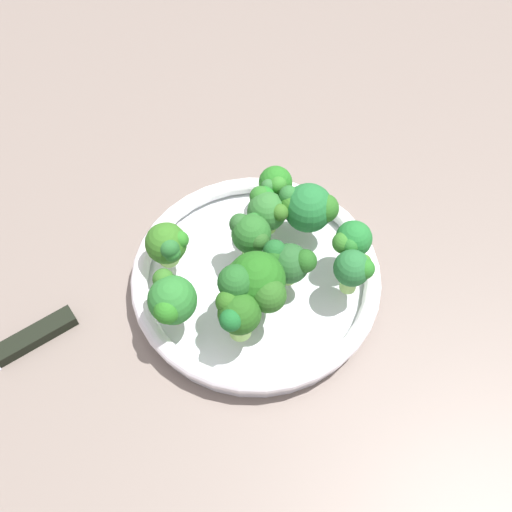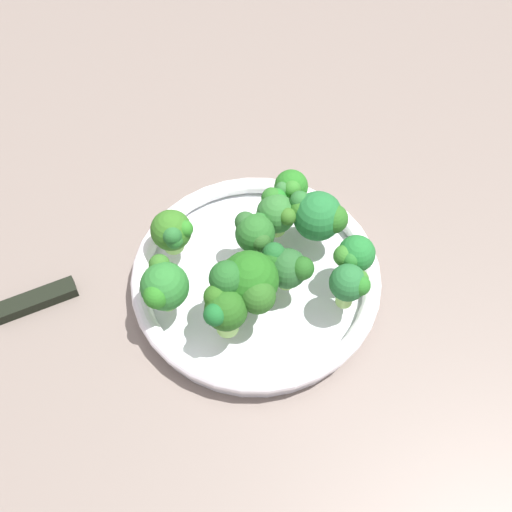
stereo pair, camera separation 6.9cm
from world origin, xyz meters
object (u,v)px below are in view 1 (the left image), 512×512
(broccoli_floret_4, at_px, (354,269))
(broccoli_floret_7, at_px, (266,209))
(broccoli_floret_5, at_px, (352,241))
(broccoli_floret_9, at_px, (275,184))
(broccoli_floret_3, at_px, (171,300))
(bowl, at_px, (256,278))
(broccoli_floret_0, at_px, (251,234))
(broccoli_floret_6, at_px, (288,262))
(broccoli_floret_10, at_px, (255,283))
(broccoli_floret_8, at_px, (168,245))
(broccoli_floret_1, at_px, (309,207))
(broccoli_floret_2, at_px, (237,314))

(broccoli_floret_4, relative_size, broccoli_floret_7, 1.11)
(broccoli_floret_5, relative_size, broccoli_floret_9, 1.17)
(broccoli_floret_3, height_order, broccoli_floret_4, broccoli_floret_3)
(broccoli_floret_3, height_order, broccoli_floret_7, broccoli_floret_3)
(bowl, height_order, broccoli_floret_0, broccoli_floret_0)
(broccoli_floret_6, bearing_deg, broccoli_floret_5, -152.99)
(broccoli_floret_0, xyz_separation_m, broccoli_floret_7, (-0.01, -0.04, -0.01))
(broccoli_floret_6, distance_m, broccoli_floret_10, 0.05)
(broccoli_floret_6, height_order, broccoli_floret_8, same)
(broccoli_floret_0, relative_size, broccoli_floret_10, 0.80)
(broccoli_floret_3, distance_m, broccoli_floret_9, 0.20)
(broccoli_floret_3, bearing_deg, broccoli_floret_9, -117.03)
(bowl, height_order, broccoli_floret_9, broccoli_floret_9)
(broccoli_floret_1, distance_m, broccoli_floret_10, 0.13)
(broccoli_floret_4, bearing_deg, broccoli_floret_9, -49.80)
(broccoli_floret_7, bearing_deg, broccoli_floret_6, 114.37)
(broccoli_floret_1, height_order, broccoli_floret_6, broccoli_floret_1)
(broccoli_floret_1, xyz_separation_m, broccoli_floret_5, (-0.05, 0.04, -0.00))
(broccoli_floret_5, bearing_deg, broccoli_floret_3, 28.45)
(bowl, distance_m, broccoli_floret_2, 0.10)
(broccoli_floret_4, height_order, broccoli_floret_7, broccoli_floret_4)
(broccoli_floret_5, height_order, broccoli_floret_10, broccoli_floret_10)
(broccoli_floret_5, bearing_deg, broccoli_floret_9, -39.52)
(broccoli_floret_2, relative_size, broccoli_floret_10, 0.84)
(broccoli_floret_1, relative_size, broccoli_floret_5, 1.20)
(broccoli_floret_3, bearing_deg, broccoli_floret_6, -150.73)
(broccoli_floret_4, height_order, broccoli_floret_5, broccoli_floret_4)
(broccoli_floret_7, bearing_deg, broccoli_floret_0, 73.39)
(broccoli_floret_7, distance_m, broccoli_floret_10, 0.11)
(broccoli_floret_4, relative_size, broccoli_floret_8, 1.08)
(broccoli_floret_8, bearing_deg, broccoli_floret_1, -155.70)
(broccoli_floret_0, bearing_deg, broccoli_floret_8, 13.56)
(broccoli_floret_2, xyz_separation_m, broccoli_floret_10, (-0.01, -0.04, 0.00))
(broccoli_floret_8, bearing_deg, broccoli_floret_0, -166.44)
(bowl, xyz_separation_m, broccoli_floret_0, (0.01, -0.02, 0.06))
(bowl, distance_m, broccoli_floret_8, 0.11)
(broccoli_floret_5, xyz_separation_m, broccoli_floret_10, (0.10, 0.07, 0.01))
(broccoli_floret_0, height_order, broccoli_floret_9, broccoli_floret_0)
(broccoli_floret_3, distance_m, broccoli_floret_8, 0.08)
(broccoli_floret_4, distance_m, broccoli_floret_7, 0.13)
(bowl, height_order, broccoli_floret_2, broccoli_floret_2)
(broccoli_floret_3, relative_size, broccoli_floret_10, 0.82)
(broccoli_floret_6, relative_size, broccoli_floret_9, 1.19)
(broccoli_floret_5, relative_size, broccoli_floret_10, 0.76)
(broccoli_floret_2, distance_m, broccoli_floret_4, 0.14)
(broccoli_floret_4, distance_m, broccoli_floret_10, 0.11)
(broccoli_floret_6, xyz_separation_m, broccoli_floret_10, (0.03, 0.04, 0.01))
(broccoli_floret_0, distance_m, broccoli_floret_2, 0.10)
(bowl, bearing_deg, broccoli_floret_5, -164.68)
(broccoli_floret_4, distance_m, broccoli_floret_9, 0.15)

